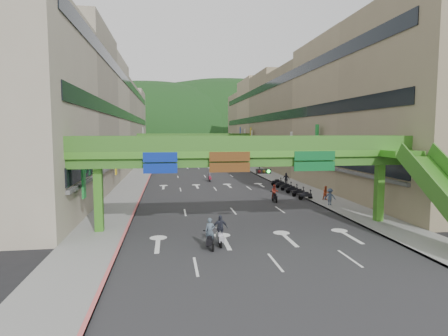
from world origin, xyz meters
The scene contains 23 objects.
ground centered at (0.00, 0.00, 0.00)m, with size 320.00×320.00×0.00m, color black.
road_slab centered at (0.00, 50.00, 0.01)m, with size 18.00×140.00×0.02m, color #28282B.
sidewalk_left centered at (-11.00, 50.00, 0.07)m, with size 4.00×140.00×0.15m, color gray.
sidewalk_right centered at (11.00, 50.00, 0.07)m, with size 4.00×140.00×0.15m, color gray.
curb_left centered at (-9.10, 50.00, 0.09)m, with size 0.20×140.00×0.18m, color #CC5959.
curb_right centered at (9.10, 50.00, 0.09)m, with size 0.20×140.00×0.18m, color gray.
building_row_left centered at (-18.93, 50.00, 9.46)m, with size 12.80×95.00×19.00m.
building_row_right centered at (18.93, 50.00, 9.46)m, with size 12.80×95.00×19.00m.
overpass_near centered at (0.93, 5.38, 5.21)m, with size 28.00×12.27×7.10m.
overpass_far centered at (0.00, 65.00, 5.40)m, with size 28.00×2.20×7.10m.
hill_left centered at (-15.00, 160.00, 0.00)m, with size 168.00×140.00×112.00m, color #1C4419.
hill_right centered at (25.00, 180.00, 0.00)m, with size 208.00×176.00×128.00m, color #1C4419.
bunting_string centered at (0.00, 30.00, 5.96)m, with size 26.00×0.36×0.47m.
scooter_rider_near centered at (-3.39, 1.00, 0.92)m, with size 0.73×1.58×1.99m.
scooter_rider_mid centered at (5.10, 15.92, 0.95)m, with size 0.78×1.60×1.86m.
scooter_rider_left centered at (-2.66, 1.62, 1.02)m, with size 1.01×1.60×2.03m.
scooter_rider_far centered at (0.08, 33.40, 1.00)m, with size 0.82×1.60×1.98m.
parked_scooter_row centered at (8.80, 22.13, 0.52)m, with size 1.60×11.55×1.08m.
car_silver centered at (-6.57, 64.25, 0.77)m, with size 1.63×4.68×1.54m, color #BAB9C1.
car_yellow centered at (4.95, 51.19, 0.73)m, with size 1.73×4.30×1.46m, color #CAC303.
pedestrian_red centered at (10.63, 15.50, 0.75)m, with size 0.73×0.57×1.49m, color #BA3F20.
pedestrian_dark centered at (9.80, 26.73, 0.87)m, with size 1.02×0.43×1.74m, color #23222B.
pedestrian_blue centered at (9.87, 12.78, 0.84)m, with size 0.78×0.50×1.68m, color #3A4965.
Camera 1 is at (-5.86, -21.93, 7.36)m, focal length 30.00 mm.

